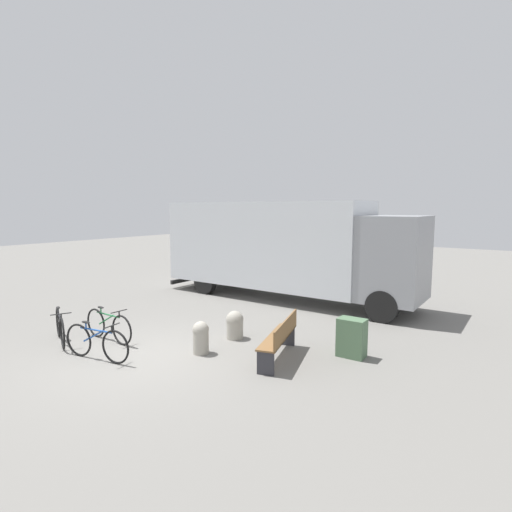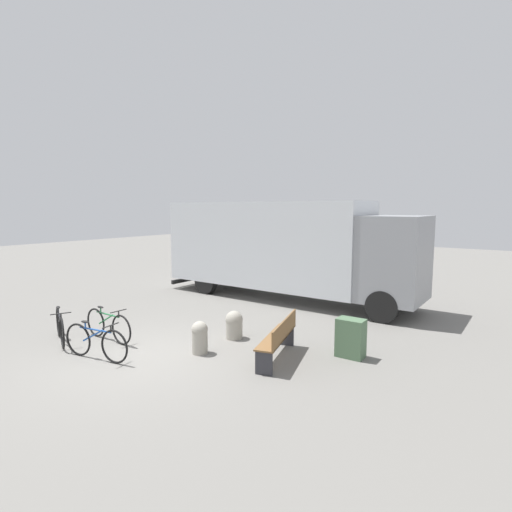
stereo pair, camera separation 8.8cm
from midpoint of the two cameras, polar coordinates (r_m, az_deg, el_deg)
ground_plane at (r=9.31m, az=-16.30°, el=-13.58°), size 60.00×60.00×0.00m
delivery_truck at (r=14.07m, az=4.07°, el=1.45°), size 9.34×2.33×3.43m
park_bench at (r=8.66m, az=3.69°, el=-11.39°), size 0.91×1.92×0.88m
bicycle_near at (r=10.79m, az=-25.98°, el=-9.02°), size 1.63×0.78×0.82m
bicycle_middle at (r=10.45m, az=-20.15°, el=-9.25°), size 1.77×0.44×0.82m
bicycle_far at (r=9.29m, az=-21.67°, el=-11.34°), size 1.75×0.46×0.82m
bollard_near_bench at (r=9.09m, az=-7.76°, el=-11.30°), size 0.36×0.36×0.73m
bollard_far_bench at (r=10.00m, az=-2.88°, el=-9.71°), size 0.43×0.43×0.69m
utility_box at (r=9.03m, az=13.65°, el=-11.31°), size 0.59×0.37×0.84m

